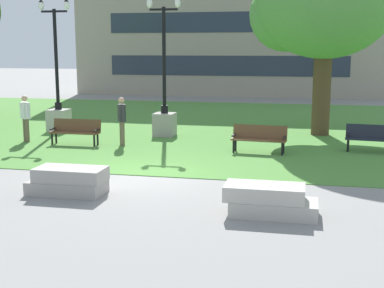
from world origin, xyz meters
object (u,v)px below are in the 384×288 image
at_px(park_bench_near_left, 374,137).
at_px(person_bystander_far_lawn, 25,116).
at_px(park_bench_far_left, 259,137).
at_px(person_bystander_near_lawn, 122,118).
at_px(lamp_post_left, 164,109).
at_px(lamp_post_center, 58,105).
at_px(concrete_block_left, 269,201).
at_px(concrete_block_center, 69,181).
at_px(park_bench_near_right, 76,130).

relative_size(park_bench_near_left, person_bystander_far_lawn, 1.08).
xyz_separation_m(park_bench_far_left, person_bystander_near_lawn, (-4.88, 0.32, 0.44)).
distance_m(lamp_post_left, lamp_post_center, 4.65).
height_order(concrete_block_left, lamp_post_left, lamp_post_left).
xyz_separation_m(lamp_post_center, person_bystander_far_lawn, (-0.00, -2.68, -0.11)).
bearing_deg(person_bystander_far_lawn, lamp_post_left, 27.06).
height_order(park_bench_near_left, park_bench_far_left, same).
xyz_separation_m(concrete_block_center, park_bench_near_right, (-2.57, 6.13, 0.23)).
xyz_separation_m(park_bench_far_left, lamp_post_center, (-8.59, 2.96, 0.56)).
relative_size(park_bench_near_right, park_bench_far_left, 0.98).
bearing_deg(park_bench_near_right, person_bystander_near_lawn, 5.87).
distance_m(concrete_block_center, lamp_post_center, 10.08).
bearing_deg(lamp_post_center, person_bystander_near_lawn, -35.43).
bearing_deg(park_bench_near_left, lamp_post_left, 166.92).
distance_m(concrete_block_center, lamp_post_left, 8.67).
xyz_separation_m(park_bench_near_left, lamp_post_center, (-12.30, 2.08, 0.56)).
relative_size(concrete_block_center, park_bench_far_left, 1.00).
height_order(park_bench_near_right, lamp_post_center, lamp_post_center).
relative_size(concrete_block_left, person_bystander_far_lawn, 1.13).
relative_size(park_bench_near_left, park_bench_far_left, 1.01).
xyz_separation_m(park_bench_near_right, lamp_post_center, (-2.02, 2.81, 0.56)).
bearing_deg(park_bench_near_left, person_bystander_near_lawn, -176.27).
bearing_deg(park_bench_far_left, concrete_block_left, -83.05).
xyz_separation_m(park_bench_near_left, person_bystander_near_lawn, (-8.59, -0.56, 0.44)).
bearing_deg(concrete_block_left, lamp_post_center, 134.40).
relative_size(concrete_block_center, lamp_post_left, 0.34).
distance_m(park_bench_far_left, lamp_post_left, 4.79).
bearing_deg(concrete_block_center, lamp_post_left, 89.66).
relative_size(concrete_block_center, park_bench_near_left, 0.99).
bearing_deg(person_bystander_near_lawn, person_bystander_far_lawn, -179.45).
height_order(person_bystander_near_lawn, person_bystander_far_lawn, same).
xyz_separation_m(concrete_block_left, person_bystander_far_lawn, (-9.40, 6.92, 0.68)).
xyz_separation_m(concrete_block_center, concrete_block_left, (4.80, -0.65, 0.00)).
height_order(park_bench_near_right, park_bench_far_left, same).
height_order(park_bench_near_right, person_bystander_near_lawn, person_bystander_near_lawn).
bearing_deg(park_bench_far_left, person_bystander_near_lawn, 176.25).
height_order(park_bench_near_left, person_bystander_far_lawn, person_bystander_far_lawn).
xyz_separation_m(park_bench_near_right, lamp_post_left, (2.62, 2.51, 0.56)).
bearing_deg(lamp_post_center, concrete_block_left, -45.60).
xyz_separation_m(lamp_post_left, person_bystander_far_lawn, (-4.65, -2.37, -0.11)).
distance_m(park_bench_near_left, person_bystander_near_lawn, 8.62).
relative_size(park_bench_near_right, person_bystander_far_lawn, 1.05).
height_order(concrete_block_left, park_bench_far_left, park_bench_far_left).
bearing_deg(concrete_block_center, park_bench_near_right, 112.75).
bearing_deg(lamp_post_left, park_bench_near_right, -136.22).
distance_m(concrete_block_left, park_bench_near_right, 10.02).
bearing_deg(lamp_post_left, park_bench_far_left, -33.98).
relative_size(concrete_block_center, person_bystander_near_lawn, 1.07).
height_order(concrete_block_center, concrete_block_left, same).
xyz_separation_m(concrete_block_center, lamp_post_left, (0.05, 8.64, 0.79)).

